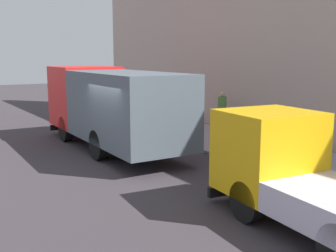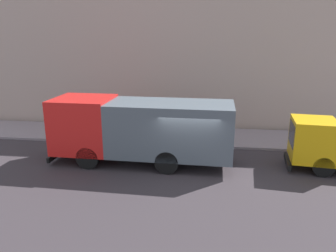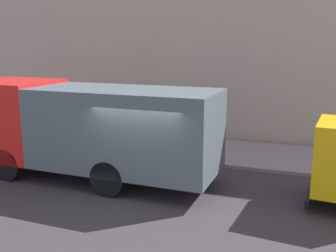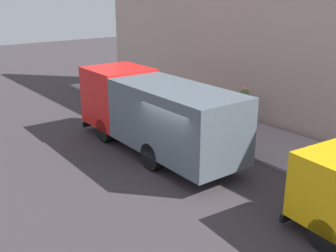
# 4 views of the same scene
# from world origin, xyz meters

# --- Properties ---
(ground) EXTENTS (80.00, 80.00, 0.00)m
(ground) POSITION_xyz_m (0.00, 0.00, 0.00)
(ground) COLOR #393237
(sidewalk) EXTENTS (3.49, 30.00, 0.12)m
(sidewalk) POSITION_xyz_m (4.75, 0.00, 0.06)
(sidewalk) COLOR gray
(sidewalk) RESTS_ON ground
(building_facade) EXTENTS (0.50, 30.00, 9.30)m
(building_facade) POSITION_xyz_m (6.99, 0.00, 4.65)
(building_facade) COLOR #C2A89B
(building_facade) RESTS_ON ground
(large_utility_truck) EXTENTS (2.63, 8.24, 2.96)m
(large_utility_truck) POSITION_xyz_m (0.63, 2.26, 1.67)
(large_utility_truck) COLOR red
(large_utility_truck) RESTS_ON ground
(pedestrian_walking) EXTENTS (0.43, 0.43, 1.71)m
(pedestrian_walking) POSITION_xyz_m (6.02, 2.41, 1.02)
(pedestrian_walking) COLOR black
(pedestrian_walking) RESTS_ON sidewalk
(traffic_cone_orange) EXTENTS (0.46, 0.46, 0.66)m
(traffic_cone_orange) POSITION_xyz_m (3.79, 6.84, 0.45)
(traffic_cone_orange) COLOR orange
(traffic_cone_orange) RESTS_ON sidewalk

